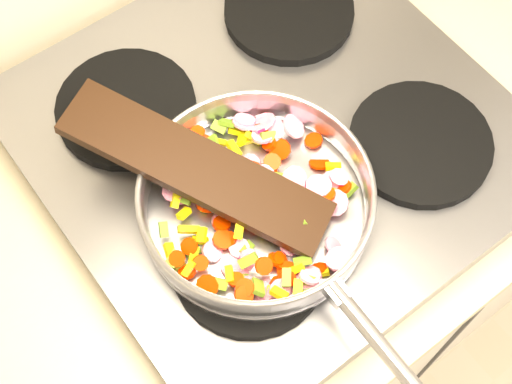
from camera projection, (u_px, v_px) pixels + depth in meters
cooktop at (271, 136)px, 0.97m from camera, size 0.60×0.60×0.04m
grate_fl at (250, 263)px, 0.86m from camera, size 0.19×0.19×0.02m
grate_fr at (420, 143)px, 0.94m from camera, size 0.19×0.19×0.02m
grate_bl at (126, 108)px, 0.96m from camera, size 0.19×0.19×0.02m
grate_br at (289, 11)px, 1.04m from camera, size 0.19×0.19×0.02m
saute_pan at (257, 201)px, 0.85m from camera, size 0.33×0.49×0.06m
vegetable_heap at (258, 205)px, 0.87m from camera, size 0.26×0.27×0.05m
wooden_spatula at (197, 168)px, 0.85m from camera, size 0.23×0.33×0.08m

